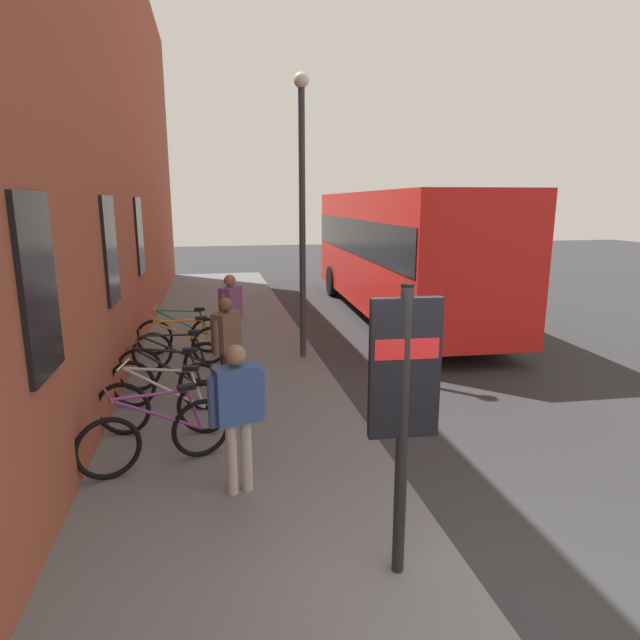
# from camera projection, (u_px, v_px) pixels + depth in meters

# --- Properties ---
(ground) EXTENTS (60.00, 60.00, 0.00)m
(ground) POSITION_uv_depth(u_px,v_px,m) (382.00, 374.00, 9.80)
(ground) COLOR #2D2D30
(sidewalk_pavement) EXTENTS (24.00, 3.50, 0.12)m
(sidewalk_pavement) POSITION_uv_depth(u_px,v_px,m) (228.00, 350.00, 11.16)
(sidewalk_pavement) COLOR slate
(sidewalk_pavement) RESTS_ON ground
(station_facade) EXTENTS (22.00, 0.65, 9.08)m
(station_facade) POSITION_uv_depth(u_px,v_px,m) (115.00, 129.00, 10.73)
(station_facade) COLOR brown
(station_facade) RESTS_ON ground
(bicycle_mid_rack) EXTENTS (0.70, 1.69, 0.97)m
(bicycle_mid_rack) POSITION_uv_depth(u_px,v_px,m) (158.00, 435.00, 6.05)
(bicycle_mid_rack) COLOR black
(bicycle_mid_rack) RESTS_ON sidewalk_pavement
(bicycle_end_of_row) EXTENTS (0.48, 1.76, 0.97)m
(bicycle_end_of_row) POSITION_uv_depth(u_px,v_px,m) (164.00, 406.00, 6.91)
(bicycle_end_of_row) COLOR black
(bicycle_end_of_row) RESTS_ON sidewalk_pavement
(bicycle_beside_lamp) EXTENTS (0.65, 1.72, 0.97)m
(bicycle_beside_lamp) POSITION_uv_depth(u_px,v_px,m) (168.00, 383.00, 7.78)
(bicycle_beside_lamp) COLOR black
(bicycle_beside_lamp) RESTS_ON sidewalk_pavement
(bicycle_by_door) EXTENTS (0.48, 1.76, 0.97)m
(bicycle_by_door) POSITION_uv_depth(u_px,v_px,m) (173.00, 364.00, 8.69)
(bicycle_by_door) COLOR black
(bicycle_by_door) RESTS_ON sidewalk_pavement
(bicycle_nearest_sign) EXTENTS (0.60, 1.73, 0.97)m
(bicycle_nearest_sign) POSITION_uv_depth(u_px,v_px,m) (183.00, 347.00, 9.72)
(bicycle_nearest_sign) COLOR black
(bicycle_nearest_sign) RESTS_ON sidewalk_pavement
(bicycle_under_window) EXTENTS (0.48, 1.77, 0.97)m
(bicycle_under_window) POSITION_uv_depth(u_px,v_px,m) (182.00, 335.00, 10.60)
(bicycle_under_window) COLOR black
(bicycle_under_window) RESTS_ON sidewalk_pavement
(transit_info_sign) EXTENTS (0.12, 0.55, 2.40)m
(transit_info_sign) POSITION_uv_depth(u_px,v_px,m) (404.00, 387.00, 4.07)
(transit_info_sign) COLOR black
(transit_info_sign) RESTS_ON sidewalk_pavement
(city_bus) EXTENTS (10.60, 3.00, 3.35)m
(city_bus) POSITION_uv_depth(u_px,v_px,m) (398.00, 246.00, 14.49)
(city_bus) COLOR red
(city_bus) RESTS_ON ground
(pedestrian_by_facade) EXTENTS (0.50, 0.46, 1.61)m
(pedestrian_by_facade) POSITION_uv_depth(u_px,v_px,m) (227.00, 338.00, 7.98)
(pedestrian_by_facade) COLOR #26262D
(pedestrian_by_facade) RESTS_ON sidewalk_pavement
(pedestrian_near_bus) EXTENTS (0.55, 0.46, 1.67)m
(pedestrian_near_bus) POSITION_uv_depth(u_px,v_px,m) (231.00, 309.00, 9.97)
(pedestrian_near_bus) COLOR #4C724C
(pedestrian_near_bus) RESTS_ON sidewalk_pavement
(pedestrian_crossing_street) EXTENTS (0.35, 0.59, 1.60)m
(pedestrian_crossing_street) POSITION_uv_depth(u_px,v_px,m) (237.00, 404.00, 5.41)
(pedestrian_crossing_street) COLOR #B2A599
(pedestrian_crossing_street) RESTS_ON sidewalk_pavement
(street_lamp) EXTENTS (0.28, 0.28, 5.23)m
(street_lamp) POSITION_uv_depth(u_px,v_px,m) (302.00, 196.00, 9.85)
(street_lamp) COLOR #333338
(street_lamp) RESTS_ON sidewalk_pavement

